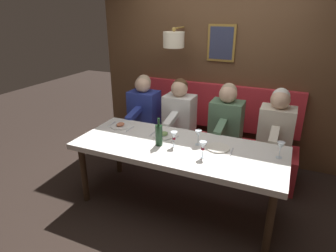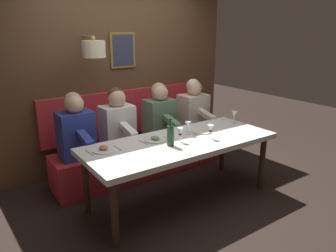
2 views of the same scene
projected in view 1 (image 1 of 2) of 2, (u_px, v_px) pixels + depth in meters
The scene contains 16 objects.
ground_plane at pixel (177, 204), 3.30m from camera, with size 12.00×12.00×0.00m, color black.
dining_table at pixel (178, 151), 3.05m from camera, with size 0.90×2.20×0.74m.
banquette_bench at pixel (202, 153), 3.97m from camera, with size 0.52×2.40×0.45m, color red.
back_wall_panel at pixel (218, 63), 4.03m from camera, with size 0.59×3.60×2.90m.
diner_nearest at pixel (277, 124), 3.40m from camera, with size 0.60×0.40×0.79m.
diner_near at pixel (226, 116), 3.63m from camera, with size 0.60×0.40×0.79m.
diner_middle at pixel (179, 110), 3.87m from camera, with size 0.60×0.40×0.79m.
diner_far at pixel (144, 105), 4.07m from camera, with size 0.60×0.40×0.79m.
place_setting_0 at pixel (121, 126), 3.50m from camera, with size 0.24×0.31×0.05m.
place_setting_1 at pixel (164, 135), 3.24m from camera, with size 0.24×0.31×0.05m.
place_setting_2 at pixel (218, 148), 2.95m from camera, with size 0.24×0.32×0.01m.
wine_glass_0 at pixel (203, 146), 2.74m from camera, with size 0.07×0.07×0.16m.
wine_glass_1 at pixel (174, 136), 2.96m from camera, with size 0.07×0.07×0.16m.
wine_glass_2 at pixel (198, 134), 3.00m from camera, with size 0.07×0.07×0.16m.
wine_glass_3 at pixel (281, 147), 2.73m from camera, with size 0.07×0.07×0.16m.
wine_bottle at pixel (159, 135), 2.99m from camera, with size 0.08×0.08×0.30m.
Camera 1 is at (-2.53, -1.01, 2.06)m, focal length 30.80 mm.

